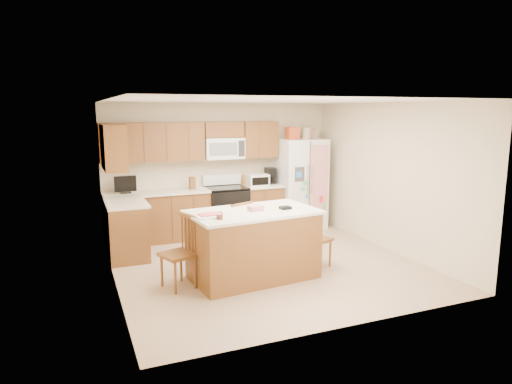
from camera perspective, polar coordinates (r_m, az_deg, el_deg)
name	(u,v)px	position (r m, az deg, el deg)	size (l,w,h in m)	color
ground	(266,264)	(7.19, 1.27, -9.01)	(4.50, 4.50, 0.00)	#A0826A
room_shell	(266,173)	(6.85, 1.31, 2.44)	(4.60, 4.60, 2.52)	beige
cabinetry	(177,192)	(8.33, -9.89, 0.02)	(3.36, 1.56, 2.15)	brown
stove	(226,210)	(8.81, -3.76, -2.22)	(0.76, 0.65, 1.13)	black
refrigerator	(300,182)	(9.28, 5.57, 1.19)	(0.90, 0.79, 2.04)	white
island	(253,244)	(6.50, -0.37, -6.52)	(1.88, 1.21, 1.07)	brown
windsor_chair_left	(179,254)	(6.25, -9.54, -7.60)	(0.53, 0.54, 0.99)	brown
windsor_chair_back	(236,236)	(6.99, -2.56, -5.49)	(0.56, 0.54, 1.01)	brown
windsor_chair_right	(315,239)	(7.03, 7.41, -5.80)	(0.50, 0.51, 0.93)	brown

